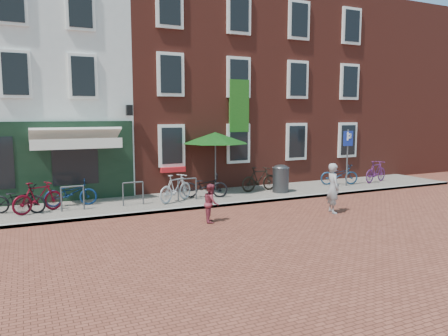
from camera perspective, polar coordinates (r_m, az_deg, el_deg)
name	(u,v)px	position (r m, az deg, el deg)	size (l,w,h in m)	color
ground	(186,211)	(14.57, -5.14, -5.71)	(80.00, 80.00, 0.00)	brown
sidewalk	(197,199)	(16.28, -3.64, -4.15)	(24.00, 3.00, 0.10)	slate
building_stucco	(17,85)	(20.39, -25.98, 10.00)	(8.00, 8.00, 9.00)	silver
building_brick_mid	(174,78)	(21.54, -6.70, 11.82)	(6.00, 8.00, 10.00)	maroon
building_brick_right	(278,82)	(24.13, 7.22, 11.31)	(6.00, 8.00, 10.00)	maroon
filler_right	(367,94)	(28.10, 18.63, 9.38)	(7.00, 8.00, 9.00)	maroon
litter_bin	(281,177)	(17.43, 7.60, -1.20)	(0.65, 0.65, 1.20)	#3A3B3D
parking_sign	(348,148)	(19.44, 16.22, 2.60)	(0.50, 0.07, 2.49)	#4C4C4F
parasol	(215,136)	(17.26, -1.17, 4.35)	(2.75, 2.75, 2.53)	#4C4C4F
woman	(333,188)	(14.51, 14.39, -2.63)	(0.60, 0.40, 1.66)	gray
boy	(211,203)	(12.92, -1.74, -4.69)	(0.57, 0.44, 1.17)	maroon
bicycle_0	(18,199)	(15.11, -25.82, -3.80)	(0.60, 1.73, 0.91)	black
bicycle_1	(38,197)	(14.94, -23.62, -3.60)	(0.47, 1.68, 1.01)	#540511
bicycle_2	(71,193)	(15.63, -19.82, -3.15)	(0.60, 1.73, 0.91)	#0A234C
bicycle_3	(176,188)	(15.50, -6.48, -2.67)	(0.47, 1.68, 1.01)	#B0AFB2
bicycle_4	(205,186)	(16.19, -2.58, -2.38)	(0.60, 1.73, 0.91)	black
bicycle_5	(259,179)	(17.58, 4.73, -1.47)	(0.47, 1.68, 1.01)	black
bicycle_6	(339,174)	(19.87, 15.16, -0.84)	(0.60, 1.73, 0.91)	navy
bicycle_7	(376,171)	(21.03, 19.65, -0.44)	(0.47, 1.68, 1.01)	#511C53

